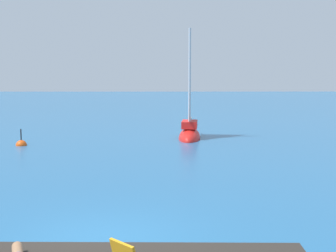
{
  "coord_description": "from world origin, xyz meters",
  "views": [
    {
      "loc": [
        1.42,
        -10.01,
        3.72
      ],
      "look_at": [
        1.53,
        12.37,
        1.12
      ],
      "focal_mm": 49.62,
      "sensor_mm": 36.0,
      "label": 1
    }
  ],
  "objects": [
    {
      "name": "ground_plane",
      "position": [
        0.0,
        0.0,
        0.0
      ],
      "size": [
        160.0,
        160.0,
        0.0
      ],
      "primitive_type": "plane",
      "color": "#236093"
    },
    {
      "name": "sailboat_near",
      "position": [
        2.77,
        15.96,
        0.36
      ],
      "size": [
        1.54,
        3.68,
        6.72
      ],
      "rotation": [
        0.0,
        0.0,
        4.62
      ],
      "color": "red",
      "rests_on": "ground"
    },
    {
      "name": "marker_buoy",
      "position": [
        -5.96,
        13.44,
        0.01
      ],
      "size": [
        0.56,
        0.56,
        1.13
      ],
      "color": "#EA5114",
      "rests_on": "ground"
    }
  ]
}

